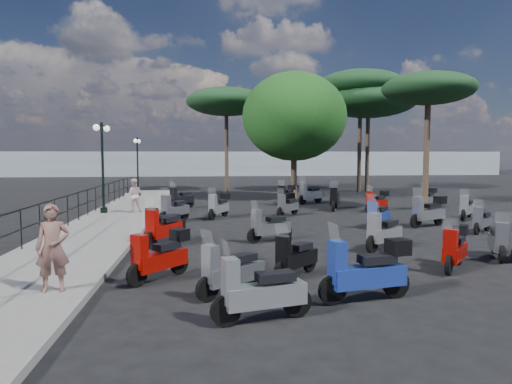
{
  "coord_description": "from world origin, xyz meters",
  "views": [
    {
      "loc": [
        -2.76,
        -14.76,
        2.73
      ],
      "look_at": [
        -0.85,
        3.37,
        1.2
      ],
      "focal_mm": 32.0,
      "sensor_mm": 36.0,
      "label": 1
    }
  ],
  "objects": [
    {
      "name": "scooter_4",
      "position": [
        -4.12,
        3.62,
        0.49
      ],
      "size": [
        1.1,
        1.55,
        1.42
      ],
      "rotation": [
        0.0,
        0.0,
        2.56
      ],
      "color": "black",
      "rests_on": "ground"
    },
    {
      "name": "scooter_23",
      "position": [
        4.75,
        -3.76,
        0.45
      ],
      "size": [
        0.86,
        1.5,
        1.28
      ],
      "rotation": [
        0.0,
        0.0,
        2.69
      ],
      "color": "black",
      "rests_on": "ground"
    },
    {
      "name": "scooter_15",
      "position": [
        2.75,
        9.55,
        0.52
      ],
      "size": [
        1.56,
        1.23,
        1.49
      ],
      "rotation": [
        0.0,
        0.0,
        2.22
      ],
      "color": "black",
      "rests_on": "ground"
    },
    {
      "name": "scooter_7",
      "position": [
        -0.86,
        -4.97,
        0.43
      ],
      "size": [
        1.18,
        1.17,
        1.25
      ],
      "rotation": [
        0.0,
        0.0,
        2.35
      ],
      "color": "black",
      "rests_on": "ground"
    },
    {
      "name": "pedestrian_far",
      "position": [
        -6.05,
        5.74,
        0.89
      ],
      "size": [
        0.84,
        0.72,
        1.49
      ],
      "primitive_type": "imported",
      "rotation": [
        0.0,
        0.0,
        3.38
      ],
      "color": "beige",
      "rests_on": "sidewalk"
    },
    {
      "name": "woman",
      "position": [
        -5.66,
        -6.02,
        0.98
      ],
      "size": [
        0.66,
        0.5,
        1.65
      ],
      "primitive_type": "imported",
      "rotation": [
        0.0,
        0.0,
        0.18
      ],
      "color": "brown",
      "rests_on": "sidewalk"
    },
    {
      "name": "scooter_5",
      "position": [
        -4.13,
        8.11,
        0.48
      ],
      "size": [
        1.22,
        1.4,
        1.39
      ],
      "rotation": [
        0.0,
        0.0,
        2.43
      ],
      "color": "black",
      "rests_on": "ground"
    },
    {
      "name": "scooter_12",
      "position": [
        3.02,
        -4.72,
        0.49
      ],
      "size": [
        1.19,
        1.36,
        1.31
      ],
      "rotation": [
        0.0,
        0.0,
        2.44
      ],
      "color": "black",
      "rests_on": "ground"
    },
    {
      "name": "distant_hills",
      "position": [
        0.0,
        45.0,
        1.5
      ],
      "size": [
        70.0,
        8.0,
        3.0
      ],
      "primitive_type": "cube",
      "color": "gray",
      "rests_on": "ground"
    },
    {
      "name": "scooter_2",
      "position": [
        -4.12,
        -1.08,
        0.5
      ],
      "size": [
        1.04,
        1.61,
        1.43
      ],
      "rotation": [
        0.0,
        0.0,
        2.62
      ],
      "color": "black",
      "rests_on": "ground"
    },
    {
      "name": "pine_3",
      "position": [
        7.75,
        6.35,
        5.8
      ],
      "size": [
        4.4,
        4.4,
        6.61
      ],
      "color": "#38281E",
      "rests_on": "ground"
    },
    {
      "name": "scooter_9",
      "position": [
        -2.33,
        4.52,
        0.51
      ],
      "size": [
        0.98,
        1.55,
        1.35
      ],
      "rotation": [
        0.0,
        0.0,
        2.65
      ],
      "color": "black",
      "rests_on": "ground"
    },
    {
      "name": "railing",
      "position": [
        -7.8,
        2.8,
        0.9
      ],
      "size": [
        0.04,
        26.04,
        1.1
      ],
      "color": "black",
      "rests_on": "sidewalk"
    },
    {
      "name": "scooter_24",
      "position": [
        6.63,
        -0.08,
        0.41
      ],
      "size": [
        1.19,
        1.04,
        1.19
      ],
      "rotation": [
        0.0,
        0.0,
        2.28
      ],
      "color": "black",
      "rests_on": "ground"
    },
    {
      "name": "pine_2",
      "position": [
        -1.42,
        18.35,
        6.43
      ],
      "size": [
        5.75,
        5.75,
        7.46
      ],
      "color": "#38281E",
      "rests_on": "ground"
    },
    {
      "name": "scooter_6",
      "position": [
        -1.94,
        -7.59,
        0.48
      ],
      "size": [
        1.72,
        0.71,
        1.39
      ],
      "rotation": [
        0.0,
        0.0,
        1.82
      ],
      "color": "black",
      "rests_on": "ground"
    },
    {
      "name": "scooter_19",
      "position": [
        5.46,
        1.46,
        0.56
      ],
      "size": [
        1.73,
        1.02,
        1.48
      ],
      "rotation": [
        0.0,
        0.0,
        2.02
      ],
      "color": "black",
      "rests_on": "ground"
    },
    {
      "name": "scooter_3",
      "position": [
        -4.13,
        -0.64,
        0.49
      ],
      "size": [
        1.2,
        1.47,
        1.43
      ],
      "rotation": [
        0.0,
        0.0,
        2.47
      ],
      "color": "black",
      "rests_on": "ground"
    },
    {
      "name": "scooter_10",
      "position": [
        1.43,
        9.38,
        0.51
      ],
      "size": [
        1.17,
        1.44,
        1.35
      ],
      "rotation": [
        0.0,
        0.0,
        2.49
      ],
      "color": "black",
      "rests_on": "ground"
    },
    {
      "name": "ground",
      "position": [
        0.0,
        0.0,
        0.0
      ],
      "size": [
        120.0,
        120.0,
        0.0
      ],
      "primitive_type": "plane",
      "color": "black",
      "rests_on": "ground"
    },
    {
      "name": "scooter_20",
      "position": [
        3.36,
        6.75,
        0.5
      ],
      "size": [
        0.89,
        1.74,
        1.45
      ],
      "rotation": [
        0.0,
        0.0,
        2.77
      ],
      "color": "black",
      "rests_on": "ground"
    },
    {
      "name": "broadleaf_tree",
      "position": [
        2.42,
        12.5,
        4.95
      ],
      "size": [
        6.27,
        6.27,
        7.62
      ],
      "color": "#38281E",
      "rests_on": "ground"
    },
    {
      "name": "scooter_25",
      "position": [
        7.97,
        3.13,
        0.46
      ],
      "size": [
        1.17,
        1.3,
        1.31
      ],
      "rotation": [
        0.0,
        0.0,
        2.42
      ],
      "color": "black",
      "rests_on": "ground"
    },
    {
      "name": "pine_0",
      "position": [
        8.68,
        17.2,
        6.48
      ],
      "size": [
        6.83,
        6.83,
        7.69
      ],
      "color": "#38281E",
      "rests_on": "ground"
    },
    {
      "name": "sidewalk",
      "position": [
        -6.5,
        3.0,
        0.07
      ],
      "size": [
        3.0,
        30.0,
        0.15
      ],
      "primitive_type": "cube",
      "color": "#615F5C",
      "rests_on": "ground"
    },
    {
      "name": "scooter_1",
      "position": [
        -3.81,
        -4.9,
        0.52
      ],
      "size": [
        1.26,
        1.41,
        1.37
      ],
      "rotation": [
        0.0,
        0.0,
        2.43
      ],
      "color": "black",
      "rests_on": "ground"
    },
    {
      "name": "scooter_13",
      "position": [
        3.52,
        1.52,
        0.45
      ],
      "size": [
        1.27,
        1.15,
        1.29
      ],
      "rotation": [
        0.0,
        0.0,
        2.3
      ],
      "color": "black",
      "rests_on": "ground"
    },
    {
      "name": "scooter_21",
      "position": [
        5.15,
        5.89,
        0.48
      ],
      "size": [
        1.42,
        1.01,
        1.28
      ],
      "rotation": [
        0.0,
        0.0,
        2.14
      ],
      "color": "black",
      "rests_on": "ground"
    },
    {
      "name": "pine_1",
      "position": [
        8.06,
        17.1,
        7.52
      ],
      "size": [
        6.23,
        6.23,
        8.63
      ],
      "color": "#38281E",
      "rests_on": "ground"
    },
    {
      "name": "lamp_post_2",
      "position": [
        -7.06,
        13.79,
        2.19
      ],
      "size": [
        0.31,
        1.05,
        3.58
      ],
      "rotation": [
        0.0,
        0.0,
        -0.07
      ],
      "color": "black",
      "rests_on": "sidewalk"
    },
    {
      "name": "lamp_post_1",
      "position": [
        -7.33,
        5.71,
        2.4
      ],
      "size": [
        0.52,
        1.13,
        3.94
      ],
      "rotation": [
        0.0,
        0.0,
        -0.29
      ],
      "color": "black",
      "rests_on": "sidewalk"
    },
    {
      "name": "scooter_0",
      "position": [
        -2.34,
        -6.15,
        0.46
      ],
      "size": [
        1.42,
        1.08,
        1.34
      ],
      "rotation": [
        0.0,
        0.0,
        2.19
      ],
      "color": "black",
      "rests_on": "ground"
    },
    {
      "name": "scooter_26",
      "position": [
        8.31,
        7.16,
        0.49
      ],
      "size": [
        1.3,
        1.22,
        1.29
      ],
      "rotation": [
        0.0,
        0.0,
        2.31
      ],
      "color": "black",
      "rests_on": "ground"
    },
    {
      "name": "scooter_11",
      "position": [
        0.14,
        -6.74,
        0.56
      ],
      "size": [
        1.86,
        0.7,
        1.49
      ],
      "rotation": [
        0.0,
        0.0,
        1.77
      ],
      "color": "black",
      "rests_on": "ground"
    },
    {
      "name": "scooter_8",
      "position": [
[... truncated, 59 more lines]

